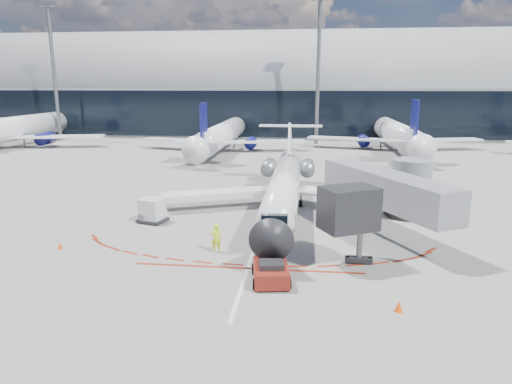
# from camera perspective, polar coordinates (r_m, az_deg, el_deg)

# --- Properties ---
(ground) EXTENTS (260.00, 260.00, 0.00)m
(ground) POSITION_cam_1_polar(r_m,az_deg,el_deg) (38.69, 1.17, -2.91)
(ground) COLOR slate
(ground) RESTS_ON ground
(apron_centerline) EXTENTS (0.25, 40.00, 0.01)m
(apron_centerline) POSITION_cam_1_polar(r_m,az_deg,el_deg) (40.60, 1.43, -2.12)
(apron_centerline) COLOR silver
(apron_centerline) RESTS_ON ground
(apron_stop_bar) EXTENTS (14.00, 0.25, 0.01)m
(apron_stop_bar) POSITION_cam_1_polar(r_m,az_deg,el_deg) (27.90, -1.03, -9.52)
(apron_stop_bar) COLOR maroon
(apron_stop_bar) RESTS_ON ground
(terminal_building) EXTENTS (150.00, 24.15, 24.00)m
(terminal_building) POSITION_cam_1_polar(r_m,az_deg,el_deg) (102.03, 4.63, 12.06)
(terminal_building) COLOR gray
(terminal_building) RESTS_ON ground
(jet_bridge) EXTENTS (10.03, 15.20, 4.90)m
(jet_bridge) POSITION_cam_1_polar(r_m,az_deg,el_deg) (35.45, 16.70, 0.01)
(jet_bridge) COLOR gray
(jet_bridge) RESTS_ON ground
(light_mast_west) EXTENTS (0.70, 0.70, 25.00)m
(light_mast_west) POSITION_cam_1_polar(r_m,az_deg,el_deg) (97.79, -23.90, 13.26)
(light_mast_west) COLOR slate
(light_mast_west) RESTS_ON ground
(light_mast_centre) EXTENTS (0.70, 0.70, 25.00)m
(light_mast_centre) POSITION_cam_1_polar(r_m,az_deg,el_deg) (85.01, 7.77, 14.40)
(light_mast_centre) COLOR slate
(light_mast_centre) RESTS_ON ground
(regional_jet) EXTENTS (22.24, 27.42, 6.87)m
(regional_jet) POSITION_cam_1_polar(r_m,az_deg,el_deg) (39.72, 3.57, 0.91)
(regional_jet) COLOR white
(regional_jet) RESTS_ON ground
(pushback_tug) EXTENTS (2.45, 4.97, 1.27)m
(pushback_tug) POSITION_cam_1_polar(r_m,az_deg,el_deg) (26.04, 1.86, -9.94)
(pushback_tug) COLOR #60150D
(pushback_tug) RESTS_ON ground
(ramp_worker) EXTENTS (0.85, 0.75, 1.95)m
(ramp_worker) POSITION_cam_1_polar(r_m,az_deg,el_deg) (30.25, -5.02, -5.75)
(ramp_worker) COLOR #D8FB1A
(ramp_worker) RESTS_ON ground
(uld_container) EXTENTS (2.46, 2.25, 1.94)m
(uld_container) POSITION_cam_1_polar(r_m,az_deg,el_deg) (37.44, -12.84, -2.29)
(uld_container) COLOR black
(uld_container) RESTS_ON ground
(safety_cone_left) EXTENTS (0.33, 0.33, 0.46)m
(safety_cone_left) POSITION_cam_1_polar(r_m,az_deg,el_deg) (33.62, -23.27, -6.18)
(safety_cone_left) COLOR #F44505
(safety_cone_left) RESTS_ON ground
(safety_cone_right) EXTENTS (0.39, 0.39, 0.55)m
(safety_cone_right) POSITION_cam_1_polar(r_m,az_deg,el_deg) (23.99, 17.41, -13.48)
(safety_cone_right) COLOR #F44505
(safety_cone_right) RESTS_ON ground
(bg_airliner_0) EXTENTS (37.70, 39.91, 12.20)m
(bg_airliner_0) POSITION_cam_1_polar(r_m,az_deg,el_deg) (91.42, -28.24, 8.86)
(bg_airliner_0) COLOR white
(bg_airliner_0) RESTS_ON ground
(bg_airliner_1) EXTENTS (32.30, 34.20, 10.45)m
(bg_airliner_1) POSITION_cam_1_polar(r_m,az_deg,el_deg) (76.34, -4.23, 9.14)
(bg_airliner_1) COLOR white
(bg_airliner_1) RESTS_ON ground
(bg_airliner_2) EXTENTS (33.84, 35.83, 10.95)m
(bg_airliner_2) POSITION_cam_1_polar(r_m,az_deg,el_deg) (81.02, 16.97, 9.02)
(bg_airliner_2) COLOR white
(bg_airliner_2) RESTS_ON ground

